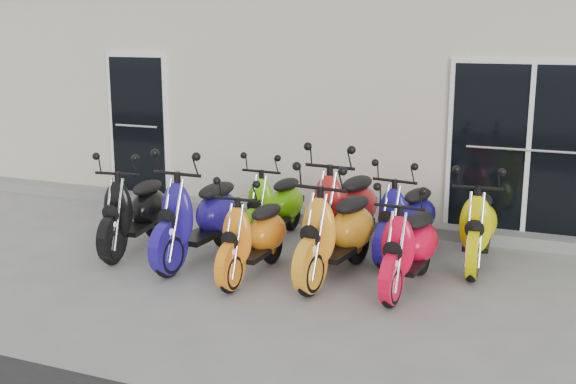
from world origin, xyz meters
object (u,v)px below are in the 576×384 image
at_px(scooter_front_black, 134,199).
at_px(scooter_back_yellow, 479,214).
at_px(scooter_back_red, 344,196).
at_px(scooter_back_blue, 406,207).
at_px(scooter_back_green, 275,195).
at_px(scooter_front_red, 410,234).
at_px(scooter_front_orange_b, 337,219).
at_px(scooter_front_orange_a, 253,225).
at_px(scooter_front_blue, 199,203).

relative_size(scooter_front_black, scooter_back_yellow, 1.03).
relative_size(scooter_back_red, scooter_back_blue, 1.14).
height_order(scooter_back_blue, scooter_back_yellow, scooter_back_yellow).
bearing_deg(scooter_back_green, scooter_back_yellow, 1.20).
bearing_deg(scooter_back_green, scooter_front_red, -26.88).
xyz_separation_m(scooter_front_orange_b, scooter_back_yellow, (1.34, 1.04, -0.05)).
bearing_deg(scooter_back_yellow, scooter_front_red, -120.84).
height_order(scooter_back_green, scooter_back_blue, scooter_back_blue).
distance_m(scooter_front_black, scooter_front_orange_a, 1.79).
bearing_deg(scooter_front_blue, scooter_back_red, 36.19).
xyz_separation_m(scooter_front_black, scooter_back_blue, (3.12, 1.03, -0.02)).
height_order(scooter_front_orange_a, scooter_back_yellow, scooter_back_yellow).
xyz_separation_m(scooter_front_orange_a, scooter_back_yellow, (2.19, 1.35, 0.03)).
bearing_deg(scooter_front_red, scooter_front_orange_a, -167.78).
xyz_separation_m(scooter_front_black, scooter_front_orange_a, (1.76, -0.32, -0.05)).
bearing_deg(scooter_back_green, scooter_front_orange_a, -73.58).
bearing_deg(scooter_front_orange_b, scooter_front_orange_a, -154.53).
height_order(scooter_front_blue, scooter_back_blue, scooter_front_blue).
bearing_deg(scooter_back_yellow, scooter_back_blue, 175.14).
relative_size(scooter_front_orange_b, scooter_back_yellow, 1.09).
xyz_separation_m(scooter_front_red, scooter_back_red, (-1.04, 0.96, 0.10)).
relative_size(scooter_front_blue, scooter_back_blue, 1.13).
height_order(scooter_front_blue, scooter_back_red, scooter_back_red).
bearing_deg(scooter_back_red, scooter_front_red, -38.46).
xyz_separation_m(scooter_front_red, scooter_back_yellow, (0.53, 1.08, 0.02)).
xyz_separation_m(scooter_back_red, scooter_back_yellow, (1.57, 0.11, -0.08)).
height_order(scooter_back_red, scooter_back_yellow, scooter_back_red).
height_order(scooter_front_blue, scooter_front_orange_b, scooter_front_blue).
bearing_deg(scooter_back_green, scooter_back_blue, 1.04).
distance_m(scooter_back_green, scooter_back_red, 1.00).
relative_size(scooter_front_black, scooter_back_green, 1.07).
xyz_separation_m(scooter_front_blue, scooter_back_yellow, (3.01, 1.10, -0.08)).
bearing_deg(scooter_back_yellow, scooter_back_green, 174.81).
relative_size(scooter_back_blue, scooter_back_yellow, 1.00).
distance_m(scooter_back_blue, scooter_back_yellow, 0.84).
distance_m(scooter_front_black, scooter_back_yellow, 4.09).
relative_size(scooter_front_orange_b, scooter_back_blue, 1.09).
xyz_separation_m(scooter_front_blue, scooter_front_orange_a, (0.82, -0.25, -0.10)).
relative_size(scooter_front_red, scooter_back_red, 0.86).
height_order(scooter_front_black, scooter_front_orange_b, scooter_front_orange_b).
bearing_deg(scooter_front_blue, scooter_back_green, 69.64).
height_order(scooter_front_orange_a, scooter_front_red, scooter_front_red).
bearing_deg(scooter_front_blue, scooter_back_blue, 28.70).
relative_size(scooter_back_green, scooter_back_yellow, 0.97).
xyz_separation_m(scooter_back_green, scooter_back_blue, (1.72, -0.02, 0.02)).
height_order(scooter_front_orange_b, scooter_back_yellow, scooter_front_orange_b).
distance_m(scooter_back_green, scooter_back_blue, 1.72).
relative_size(scooter_front_orange_a, scooter_front_red, 0.98).
relative_size(scooter_front_red, scooter_back_blue, 0.98).
bearing_deg(scooter_front_orange_a, scooter_back_blue, 44.78).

